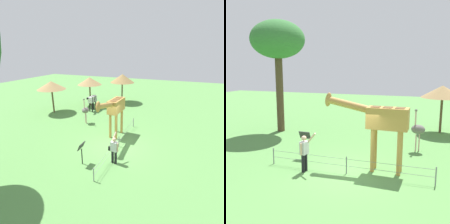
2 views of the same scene
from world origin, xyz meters
The scene contains 10 objects.
ground_plane centered at (0.00, 0.00, 0.00)m, with size 60.00×60.00×0.00m, color #568E47.
giraffe centered at (-1.23, -0.66, 2.19)m, with size 3.72×0.76×3.32m.
visitor centered at (1.75, 0.48, 0.90)m, with size 0.66×0.59×1.72m.
zebra centered at (-5.91, -5.00, 1.16)m, with size 1.80×0.45×1.66m.
ostrich centered at (-2.68, -3.90, 1.18)m, with size 0.70×0.56×2.25m.
shade_hut_near centered at (-3.99, -8.44, 2.77)m, with size 2.78×2.78×3.19m.
shade_hut_far centered at (-10.13, -3.18, 2.91)m, with size 2.83×2.83×3.42m.
shade_hut_aside centered at (-7.55, -6.14, 2.80)m, with size 2.69×2.69×3.23m.
info_sign centered at (2.51, -1.11, 0.95)m, with size 0.56×0.21×1.32m.
wire_fence centered at (0.00, 0.13, 0.40)m, with size 7.05×0.05×0.75m.
Camera 1 is at (9.53, 3.54, 5.94)m, focal length 28.03 mm.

